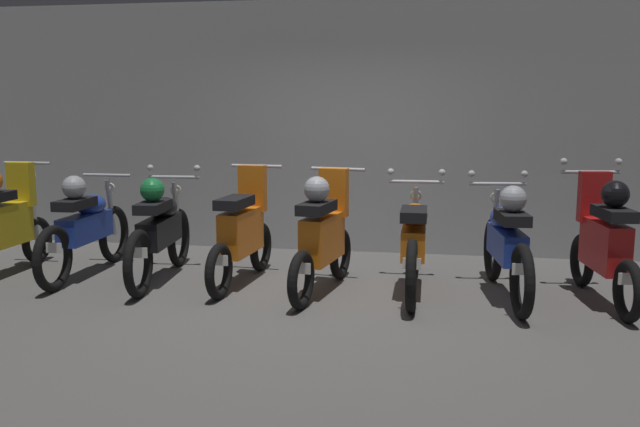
# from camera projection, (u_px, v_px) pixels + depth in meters

# --- Properties ---
(ground_plane) EXTENTS (80.00, 80.00, 0.00)m
(ground_plane) POSITION_uv_depth(u_px,v_px,m) (316.00, 303.00, 6.32)
(ground_plane) COLOR #565451
(back_wall) EXTENTS (16.00, 0.30, 3.04)m
(back_wall) POSITION_uv_depth(u_px,v_px,m) (351.00, 128.00, 8.44)
(back_wall) COLOR #9EA0A3
(back_wall) RESTS_ON ground
(motorbike_slot_0) EXTENTS (0.56, 1.68, 1.18)m
(motorbike_slot_0) POSITION_uv_depth(u_px,v_px,m) (5.00, 222.00, 7.29)
(motorbike_slot_0) COLOR black
(motorbike_slot_0) RESTS_ON ground
(motorbike_slot_1) EXTENTS (0.56, 1.95, 1.08)m
(motorbike_slot_1) POSITION_uv_depth(u_px,v_px,m) (86.00, 226.00, 7.26)
(motorbike_slot_1) COLOR black
(motorbike_slot_1) RESTS_ON ground
(motorbike_slot_2) EXTENTS (0.59, 1.95, 1.15)m
(motorbike_slot_2) POSITION_uv_depth(u_px,v_px,m) (160.00, 230.00, 7.05)
(motorbike_slot_2) COLOR black
(motorbike_slot_2) RESTS_ON ground
(motorbike_slot_3) EXTENTS (0.56, 1.68, 1.18)m
(motorbike_slot_3) POSITION_uv_depth(u_px,v_px,m) (243.00, 232.00, 6.94)
(motorbike_slot_3) COLOR black
(motorbike_slot_3) RESTS_ON ground
(motorbike_slot_4) EXTENTS (0.56, 1.67, 1.18)m
(motorbike_slot_4) POSITION_uv_depth(u_px,v_px,m) (323.00, 235.00, 6.59)
(motorbike_slot_4) COLOR black
(motorbike_slot_4) RESTS_ON ground
(motorbike_slot_5) EXTENTS (0.59, 1.95, 1.15)m
(motorbike_slot_5) POSITION_uv_depth(u_px,v_px,m) (414.00, 242.00, 6.62)
(motorbike_slot_5) COLOR black
(motorbike_slot_5) RESTS_ON ground
(motorbike_slot_6) EXTENTS (0.59, 1.95, 1.15)m
(motorbike_slot_6) POSITION_uv_depth(u_px,v_px,m) (507.00, 242.00, 6.41)
(motorbike_slot_6) COLOR black
(motorbike_slot_6) RESTS_ON ground
(motorbike_slot_7) EXTENTS (0.59, 1.68, 1.29)m
(motorbike_slot_7) POSITION_uv_depth(u_px,v_px,m) (604.00, 241.00, 6.25)
(motorbike_slot_7) COLOR black
(motorbike_slot_7) RESTS_ON ground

